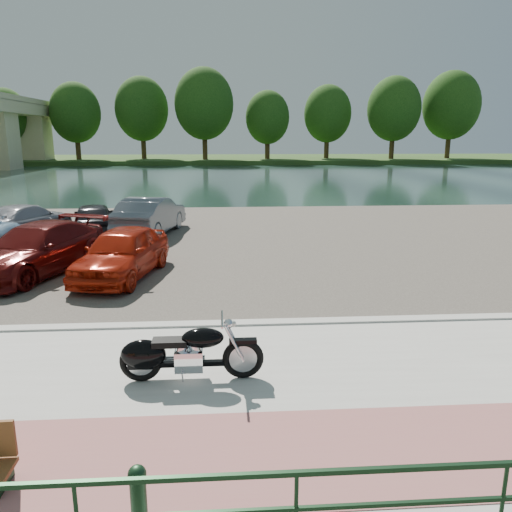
{
  "coord_description": "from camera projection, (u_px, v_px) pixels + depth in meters",
  "views": [
    {
      "loc": [
        -0.64,
        -7.92,
        3.99
      ],
      "look_at": [
        0.16,
        3.93,
        1.1
      ],
      "focal_mm": 35.0,
      "sensor_mm": 36.0,
      "label": 1
    }
  ],
  "objects": [
    {
      "name": "railing",
      "position": [
        296.0,
        492.0,
        4.6
      ],
      "size": [
        24.04,
        0.05,
        0.9
      ],
      "color": "#16321D",
      "rests_on": "promenade"
    },
    {
      "name": "kerb",
      "position": [
        255.0,
        325.0,
        10.58
      ],
      "size": [
        60.0,
        0.3,
        0.14
      ],
      "primitive_type": "cube",
      "color": "#B8B6AD",
      "rests_on": "ground"
    },
    {
      "name": "river",
      "position": [
        229.0,
        178.0,
        47.44
      ],
      "size": [
        120.0,
        40.0,
        0.0
      ],
      "primitive_type": "cube",
      "color": "#1A2F2A",
      "rests_on": "ground"
    },
    {
      "name": "car_9",
      "position": [
        150.0,
        215.0,
        20.26
      ],
      "size": [
        2.56,
        4.88,
        1.53
      ],
      "primitive_type": "imported",
      "rotation": [
        0.0,
        0.0,
        2.93
      ],
      "color": "slate",
      "rests_on": "parking_lot"
    },
    {
      "name": "promenade",
      "position": [
        267.0,
        398.0,
        7.68
      ],
      "size": [
        60.0,
        6.0,
        0.1
      ],
      "primitive_type": "cube",
      "color": "#B8B6AD",
      "rests_on": "ground"
    },
    {
      "name": "car_8",
      "position": [
        94.0,
        218.0,
        20.2
      ],
      "size": [
        2.23,
        4.08,
        1.31
      ],
      "primitive_type": "imported",
      "rotation": [
        0.0,
        0.0,
        3.33
      ],
      "color": "black",
      "rests_on": "parking_lot"
    },
    {
      "name": "far_bank",
      "position": [
        226.0,
        159.0,
        78.39
      ],
      "size": [
        120.0,
        24.0,
        0.6
      ],
      "primitive_type": "cube",
      "color": "#254117",
      "rests_on": "ground"
    },
    {
      "name": "ground",
      "position": [
        262.0,
        371.0,
        8.66
      ],
      "size": [
        200.0,
        200.0,
        0.0
      ],
      "primitive_type": "plane",
      "color": "#595447",
      "rests_on": "ground"
    },
    {
      "name": "car_7",
      "position": [
        25.0,
        221.0,
        19.64
      ],
      "size": [
        3.01,
        4.89,
        1.32
      ],
      "primitive_type": "imported",
      "rotation": [
        0.0,
        0.0,
        2.87
      ],
      "color": "#9999A1",
      "rests_on": "parking_lot"
    },
    {
      "name": "motorcycle",
      "position": [
        178.0,
        353.0,
        8.04
      ],
      "size": [
        2.33,
        0.75,
        1.05
      ],
      "rotation": [
        0.0,
        0.0,
        0.0
      ],
      "color": "black",
      "rests_on": "promenade"
    },
    {
      "name": "far_trees",
      "position": [
        256.0,
        110.0,
        70.96
      ],
      "size": [
        70.25,
        10.68,
        12.52
      ],
      "color": "#3D2A16",
      "rests_on": "far_bank"
    },
    {
      "name": "car_3",
      "position": [
        37.0,
        249.0,
        14.46
      ],
      "size": [
        3.61,
        5.35,
        1.44
      ],
      "primitive_type": "imported",
      "rotation": [
        0.0,
        0.0,
        -0.35
      ],
      "color": "#530D0B",
      "rests_on": "parking_lot"
    },
    {
      "name": "bollards",
      "position": [
        121.0,
        500.0,
        4.84
      ],
      "size": [
        10.68,
        0.18,
        0.81
      ],
      "color": "#16321D",
      "rests_on": "promenade"
    },
    {
      "name": "car_4",
      "position": [
        122.0,
        253.0,
        14.08
      ],
      "size": [
        2.53,
        4.47,
        1.43
      ],
      "primitive_type": "imported",
      "rotation": [
        0.0,
        0.0,
        -0.21
      ],
      "color": "#AA1F0B",
      "rests_on": "parking_lot"
    },
    {
      "name": "pink_path",
      "position": [
        278.0,
        455.0,
        6.21
      ],
      "size": [
        60.0,
        2.0,
        0.01
      ],
      "primitive_type": "cube",
      "color": "#A85F5F",
      "rests_on": "promenade"
    },
    {
      "name": "parking_lot",
      "position": [
        240.0,
        240.0,
        19.32
      ],
      "size": [
        60.0,
        18.0,
        0.04
      ],
      "primitive_type": "cube",
      "color": "#48423A",
      "rests_on": "ground"
    }
  ]
}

